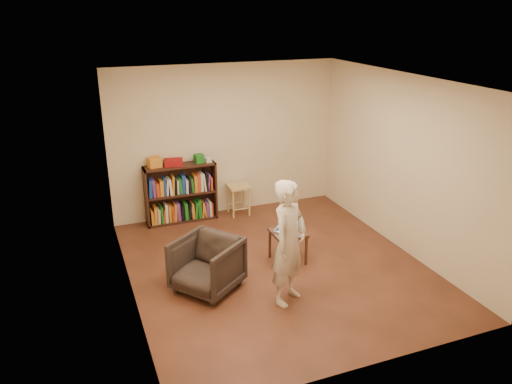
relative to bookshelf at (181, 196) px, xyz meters
name	(u,v)px	position (x,y,z in m)	size (l,w,h in m)	color
floor	(277,266)	(0.87, -2.09, -0.44)	(4.50, 4.50, 0.00)	#422115
ceiling	(280,81)	(0.87, -2.09, 2.16)	(4.50, 4.50, 0.00)	silver
wall_back	(226,140)	(0.87, 0.16, 0.86)	(4.00, 4.00, 0.00)	beige
wall_left	(125,200)	(-1.13, -2.09, 0.86)	(4.50, 4.50, 0.00)	beige
wall_right	(403,164)	(2.87, -2.09, 0.86)	(4.50, 4.50, 0.00)	beige
bookshelf	(181,196)	(0.00, 0.00, 0.00)	(1.20, 0.30, 1.00)	black
box_yellow	(155,162)	(-0.40, 0.01, 0.65)	(0.21, 0.15, 0.17)	orange
red_cloth	(174,162)	(-0.09, 0.01, 0.61)	(0.30, 0.22, 0.10)	maroon
box_green	(199,158)	(0.34, 0.00, 0.63)	(0.14, 0.14, 0.14)	#1B661C
box_white	(208,160)	(0.49, -0.04, 0.60)	(0.10, 0.10, 0.08)	beige
stool	(238,191)	(1.00, -0.10, 0.00)	(0.37, 0.37, 0.54)	tan
armchair	(207,265)	(-0.20, -2.30, -0.09)	(0.75, 0.77, 0.71)	#322521
side_table	(288,237)	(1.09, -1.99, -0.05)	(0.45, 0.45, 0.46)	black
laptop	(287,226)	(1.10, -1.92, 0.08)	(0.42, 0.42, 0.23)	#B1B1B6
person	(289,243)	(0.67, -2.92, 0.36)	(0.58, 0.38, 1.59)	beige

